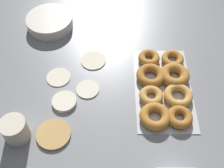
{
  "coord_description": "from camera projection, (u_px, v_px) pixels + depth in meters",
  "views": [
    {
      "loc": [
        -0.6,
        -0.07,
        0.86
      ],
      "look_at": [
        0.01,
        -0.07,
        0.04
      ],
      "focal_mm": 45.0,
      "sensor_mm": 36.0,
      "label": 1
    }
  ],
  "objects": [
    {
      "name": "donut_tray",
      "position": [
        164.0,
        86.0,
        1.04
      ],
      "size": [
        0.38,
        0.21,
        0.04
      ],
      "color": "silver",
      "rests_on": "ground_plane"
    },
    {
      "name": "pancake_2",
      "position": [
        64.0,
        102.0,
        1.02
      ],
      "size": [
        0.09,
        0.09,
        0.01
      ],
      "primitive_type": "cylinder",
      "color": "silver",
      "rests_on": "ground_plane"
    },
    {
      "name": "pancake_3",
      "position": [
        88.0,
        89.0,
        1.05
      ],
      "size": [
        0.09,
        0.09,
        0.01
      ],
      "primitive_type": "cylinder",
      "color": "silver",
      "rests_on": "ground_plane"
    },
    {
      "name": "paper_cup",
      "position": [
        15.0,
        130.0,
        0.91
      ],
      "size": [
        0.08,
        0.08,
        0.08
      ],
      "color": "beige",
      "rests_on": "ground_plane"
    },
    {
      "name": "pancake_1",
      "position": [
        54.0,
        134.0,
        0.94
      ],
      "size": [
        0.12,
        0.12,
        0.01
      ],
      "primitive_type": "cylinder",
      "color": "tan",
      "rests_on": "ground_plane"
    },
    {
      "name": "pancake_0",
      "position": [
        93.0,
        60.0,
        1.14
      ],
      "size": [
        0.1,
        0.1,
        0.01
      ],
      "primitive_type": "cylinder",
      "color": "beige",
      "rests_on": "ground_plane"
    },
    {
      "name": "ground_plane",
      "position": [
        94.0,
        92.0,
        1.05
      ],
      "size": [
        3.0,
        3.0,
        0.0
      ],
      "primitive_type": "plane",
      "color": "gray"
    },
    {
      "name": "batter_bowl",
      "position": [
        50.0,
        22.0,
        1.25
      ],
      "size": [
        0.2,
        0.2,
        0.05
      ],
      "color": "silver",
      "rests_on": "ground_plane"
    },
    {
      "name": "pancake_4",
      "position": [
        58.0,
        77.0,
        1.09
      ],
      "size": [
        0.09,
        0.09,
        0.01
      ],
      "primitive_type": "cylinder",
      "color": "beige",
      "rests_on": "ground_plane"
    }
  ]
}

